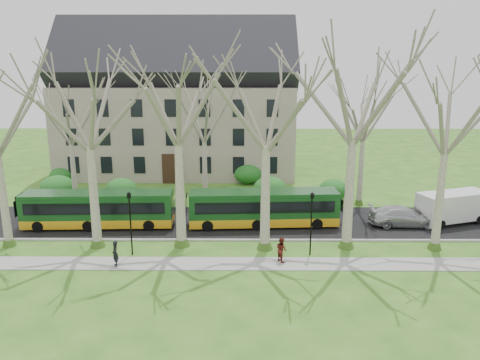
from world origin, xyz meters
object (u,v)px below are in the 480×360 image
sedan (403,216)px  pedestrian_b (281,249)px  van_a (453,208)px  bus_follow (264,208)px  pedestrian_a (115,254)px  bus_lead (99,209)px

sedan → pedestrian_b: (-10.16, -6.86, 0.04)m
pedestrian_b → van_a: bearing=-90.8°
bus_follow → pedestrian_b: size_ratio=7.15×
sedan → pedestrian_a: size_ratio=3.20×
van_a → sedan: bearing=171.0°
sedan → pedestrian_b: pedestrian_b is taller
sedan → pedestrian_a: pedestrian_a is taller
bus_follow → sedan: size_ratio=2.19×
bus_follow → van_a: (15.16, 0.69, -0.19)m
pedestrian_a → bus_lead: bearing=-177.3°
bus_lead → bus_follow: (12.90, 0.34, 0.01)m
bus_lead → pedestrian_a: size_ratio=6.96×
bus_lead → pedestrian_a: (3.19, -7.29, -0.61)m
sedan → pedestrian_b: size_ratio=3.26×
bus_lead → sedan: bearing=-1.3°
bus_lead → van_a: size_ratio=2.00×
sedan → van_a: 4.22m
bus_follow → pedestrian_b: 6.94m
pedestrian_a → van_a: bearing=87.5°
bus_lead → sedan: bus_lead is taller
bus_follow → sedan: (11.03, 0.01, -0.68)m
pedestrian_b → sedan: bearing=-84.6°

